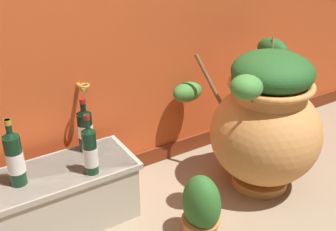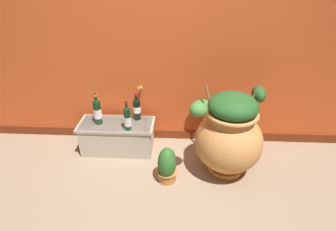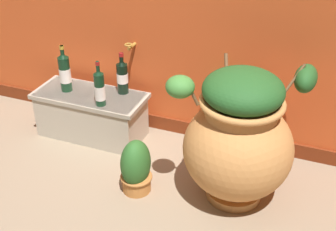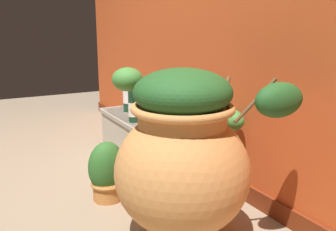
# 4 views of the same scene
# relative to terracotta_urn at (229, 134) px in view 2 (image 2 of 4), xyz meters

# --- Properties ---
(ground_plane) EXTENTS (7.00, 7.00, 0.00)m
(ground_plane) POSITION_rel_terracotta_urn_xyz_m (-0.63, -0.57, -0.42)
(ground_plane) COLOR gray
(back_wall) EXTENTS (4.40, 0.33, 2.60)m
(back_wall) POSITION_rel_terracotta_urn_xyz_m (-0.63, 0.63, 0.88)
(back_wall) COLOR #D15123
(back_wall) RESTS_ON ground_plane
(terracotta_urn) EXTENTS (0.74, 0.83, 0.83)m
(terracotta_urn) POSITION_rel_terracotta_urn_xyz_m (0.00, 0.00, 0.00)
(terracotta_urn) COLOR #D68E4C
(terracotta_urn) RESTS_ON ground_plane
(stone_ledge) EXTENTS (0.79, 0.35, 0.33)m
(stone_ledge) POSITION_rel_terracotta_urn_xyz_m (-1.13, 0.28, -0.24)
(stone_ledge) COLOR beige
(stone_ledge) RESTS_ON ground_plane
(wine_bottle_left) EXTENTS (0.08, 0.08, 0.34)m
(wine_bottle_left) POSITION_rel_terracotta_urn_xyz_m (-1.31, 0.27, 0.06)
(wine_bottle_left) COLOR black
(wine_bottle_left) RESTS_ON stone_ledge
(wine_bottle_middle) EXTENTS (0.08, 0.08, 0.30)m
(wine_bottle_middle) POSITION_rel_terracotta_urn_xyz_m (-0.92, 0.39, 0.05)
(wine_bottle_middle) COLOR black
(wine_bottle_middle) RESTS_ON stone_ledge
(wine_bottle_right) EXTENTS (0.07, 0.07, 0.32)m
(wine_bottle_right) POSITION_rel_terracotta_urn_xyz_m (-0.98, 0.17, 0.04)
(wine_bottle_right) COLOR black
(wine_bottle_right) RESTS_ON stone_ledge
(potted_shrub) EXTENTS (0.20, 0.22, 0.36)m
(potted_shrub) POSITION_rel_terracotta_urn_xyz_m (-0.57, -0.18, -0.25)
(potted_shrub) COLOR #CC7F3D
(potted_shrub) RESTS_ON ground_plane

